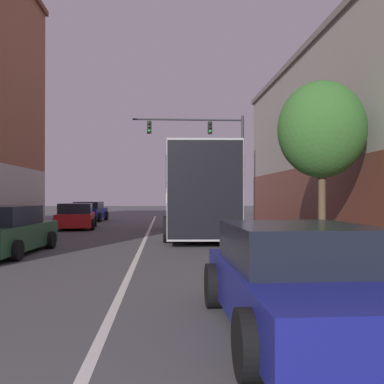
{
  "coord_description": "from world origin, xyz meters",
  "views": [
    {
      "loc": [
        0.76,
        -0.9,
        1.72
      ],
      "look_at": [
        1.85,
        16.53,
        1.89
      ],
      "focal_mm": 42.0,
      "sensor_mm": 36.0,
      "label": 1
    }
  ],
  "objects": [
    {
      "name": "lane_center_line",
      "position": [
        0.0,
        16.1,
        0.0
      ],
      "size": [
        0.14,
        44.2,
        0.01
      ],
      "color": "silver",
      "rests_on": "ground_plane"
    },
    {
      "name": "bus",
      "position": [
        2.33,
        18.91,
        2.05
      ],
      "size": [
        3.23,
        10.19,
        3.66
      ],
      "rotation": [
        0.0,
        0.0,
        1.53
      ],
      "color": "#B7B7BC",
      "rests_on": "ground_plane"
    },
    {
      "name": "hatchback_foreground",
      "position": [
        2.5,
        4.72,
        0.65
      ],
      "size": [
        2.18,
        4.47,
        1.35
      ],
      "rotation": [
        0.0,
        0.0,
        1.58
      ],
      "color": "navy",
      "rests_on": "ground_plane"
    },
    {
      "name": "parked_car_left_near",
      "position": [
        -4.43,
        30.66,
        0.65
      ],
      "size": [
        2.27,
        4.1,
        1.34
      ],
      "rotation": [
        0.0,
        0.0,
        1.51
      ],
      "color": "navy",
      "rests_on": "ground_plane"
    },
    {
      "name": "parked_car_left_mid",
      "position": [
        -3.97,
        12.72,
        0.68
      ],
      "size": [
        2.25,
        4.73,
        1.44
      ],
      "rotation": [
        0.0,
        0.0,
        1.51
      ],
      "color": "#285633",
      "rests_on": "ground_plane"
    },
    {
      "name": "parked_car_left_far",
      "position": [
        -3.94,
        23.34,
        0.64
      ],
      "size": [
        2.41,
        4.45,
        1.35
      ],
      "rotation": [
        0.0,
        0.0,
        1.68
      ],
      "color": "red",
      "rests_on": "ground_plane"
    },
    {
      "name": "traffic_signal_gantry",
      "position": [
        3.87,
        28.19,
        5.02
      ],
      "size": [
        7.27,
        0.36,
        7.01
      ],
      "color": "#333338",
      "rests_on": "ground_plane"
    },
    {
      "name": "street_tree_near",
      "position": [
        5.88,
        13.38,
        3.88
      ],
      "size": [
        2.87,
        2.58,
        5.48
      ],
      "color": "brown",
      "rests_on": "ground_plane"
    }
  ]
}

